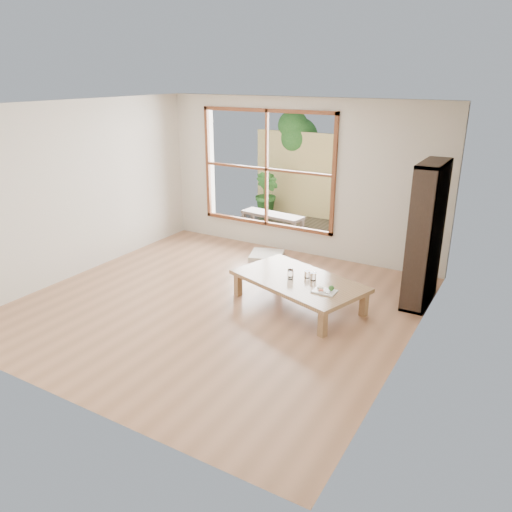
{
  "coord_description": "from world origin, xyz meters",
  "views": [
    {
      "loc": [
        3.53,
        -5.06,
        2.96
      ],
      "look_at": [
        0.25,
        0.59,
        0.55
      ],
      "focal_mm": 35.0,
      "sensor_mm": 36.0,
      "label": 1
    }
  ],
  "objects_px": {
    "food_tray": "(326,290)",
    "bookshelf": "(426,235)",
    "low_table": "(299,282)",
    "garden_bench": "(272,217)"
  },
  "relations": [
    {
      "from": "low_table",
      "to": "food_tray",
      "type": "height_order",
      "value": "food_tray"
    },
    {
      "from": "bookshelf",
      "to": "food_tray",
      "type": "height_order",
      "value": "bookshelf"
    },
    {
      "from": "bookshelf",
      "to": "food_tray",
      "type": "relative_size",
      "value": 6.65
    },
    {
      "from": "bookshelf",
      "to": "garden_bench",
      "type": "xyz_separation_m",
      "value": [
        -3.16,
        1.63,
        -0.6
      ]
    },
    {
      "from": "food_tray",
      "to": "bookshelf",
      "type": "bearing_deg",
      "value": 51.28
    },
    {
      "from": "bookshelf",
      "to": "food_tray",
      "type": "bearing_deg",
      "value": -128.26
    },
    {
      "from": "low_table",
      "to": "bookshelf",
      "type": "bearing_deg",
      "value": 52.14
    },
    {
      "from": "food_tray",
      "to": "garden_bench",
      "type": "height_order",
      "value": "food_tray"
    },
    {
      "from": "low_table",
      "to": "food_tray",
      "type": "bearing_deg",
      "value": -5.9
    },
    {
      "from": "low_table",
      "to": "food_tray",
      "type": "relative_size",
      "value": 6.78
    }
  ]
}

